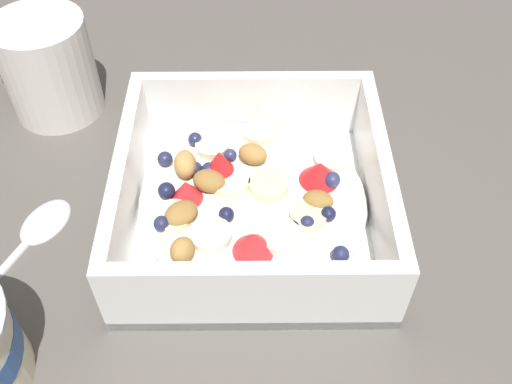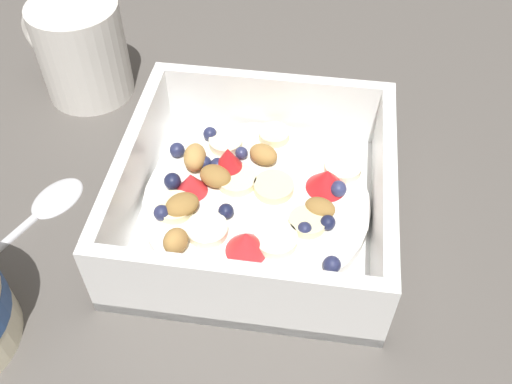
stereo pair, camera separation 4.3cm
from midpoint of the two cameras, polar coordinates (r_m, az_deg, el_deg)
ground_plane at (r=0.44m, az=2.45°, el=-4.68°), size 2.40×2.40×0.00m
fruit_bowl at (r=0.44m, az=2.68°, el=-0.89°), size 0.20×0.20×0.07m
spoon at (r=0.47m, az=-19.02°, el=-2.46°), size 0.09×0.17×0.01m
coffee_mug at (r=0.56m, az=-14.85°, el=13.38°), size 0.11×0.08×0.09m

